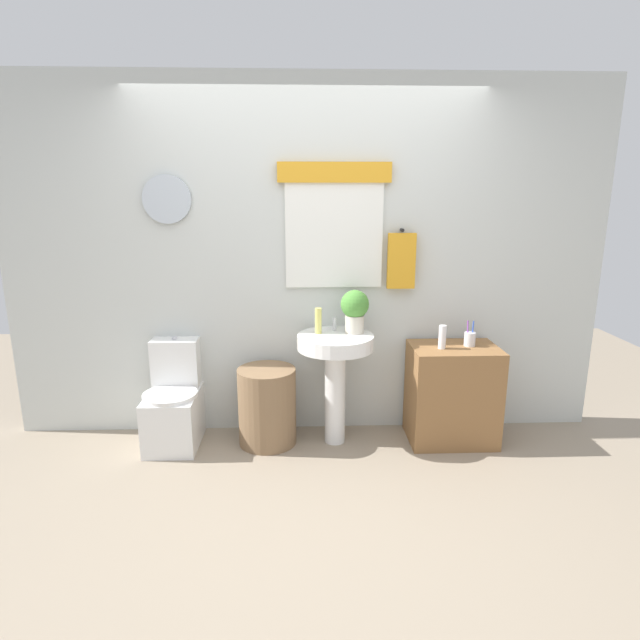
{
  "coord_description": "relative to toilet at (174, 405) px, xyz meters",
  "views": [
    {
      "loc": [
        -0.05,
        -2.64,
        1.78
      ],
      "look_at": [
        0.08,
        0.8,
        0.94
      ],
      "focal_mm": 28.86,
      "sensor_mm": 36.0,
      "label": 1
    }
  ],
  "objects": [
    {
      "name": "lotion_bottle",
      "position": [
        1.92,
        -0.08,
        0.51
      ],
      "size": [
        0.05,
        0.05,
        0.17
      ],
      "primitive_type": "cylinder",
      "color": "white",
      "rests_on": "wooden_cabinet"
    },
    {
      "name": "faucet",
      "position": [
        1.17,
        0.08,
        0.58
      ],
      "size": [
        0.03,
        0.03,
        0.1
      ],
      "primitive_type": "cylinder",
      "color": "silver",
      "rests_on": "pedestal_sink"
    },
    {
      "name": "soap_bottle",
      "position": [
        1.05,
        0.01,
        0.62
      ],
      "size": [
        0.05,
        0.05,
        0.19
      ],
      "primitive_type": "cylinder",
      "color": "#DBD166",
      "rests_on": "pedestal_sink"
    },
    {
      "name": "laundry_hamper",
      "position": [
        0.68,
        -0.04,
        -0.01
      ],
      "size": [
        0.42,
        0.42,
        0.57
      ],
      "primitive_type": "cylinder",
      "color": "#846647",
      "rests_on": "ground_plane"
    },
    {
      "name": "toilet",
      "position": [
        0.0,
        0.0,
        0.0
      ],
      "size": [
        0.38,
        0.51,
        0.77
      ],
      "color": "white",
      "rests_on": "ground_plane"
    },
    {
      "name": "potted_plant",
      "position": [
        1.31,
        0.02,
        0.7
      ],
      "size": [
        0.2,
        0.2,
        0.31
      ],
      "color": "beige",
      "rests_on": "pedestal_sink"
    },
    {
      "name": "wooden_cabinet",
      "position": [
        2.03,
        -0.04,
        0.07
      ],
      "size": [
        0.62,
        0.44,
        0.72
      ],
      "primitive_type": "cube",
      "color": "olive",
      "rests_on": "ground_plane"
    },
    {
      "name": "toothbrush_cup",
      "position": [
        2.14,
        -0.02,
        0.48
      ],
      "size": [
        0.08,
        0.08,
        0.19
      ],
      "color": "silver",
      "rests_on": "wooden_cabinet"
    },
    {
      "name": "ground_plane",
      "position": [
        0.98,
        -0.89,
        -0.29
      ],
      "size": [
        8.0,
        8.0,
        0.0
      ],
      "primitive_type": "plane",
      "color": "gray"
    },
    {
      "name": "back_wall",
      "position": [
        0.98,
        0.26,
        1.02
      ],
      "size": [
        4.4,
        0.18,
        2.6
      ],
      "color": "silver",
      "rests_on": "ground_plane"
    },
    {
      "name": "pedestal_sink",
      "position": [
        1.17,
        -0.04,
        0.33
      ],
      "size": [
        0.54,
        0.54,
        0.82
      ],
      "color": "white",
      "rests_on": "ground_plane"
    }
  ]
}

